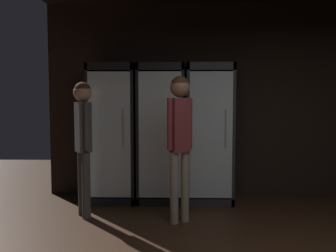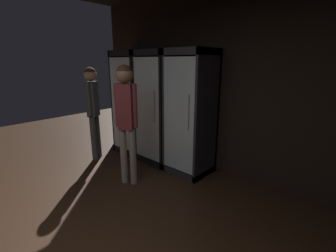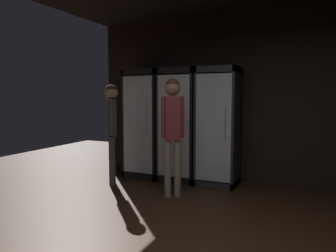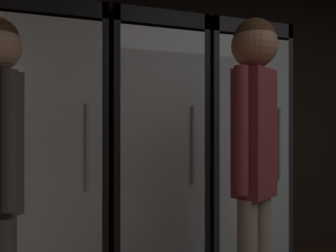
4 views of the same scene
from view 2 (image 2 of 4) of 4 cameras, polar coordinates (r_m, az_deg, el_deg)
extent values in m
cube|color=black|center=(3.50, 17.98, 9.42)|extent=(6.00, 0.06, 2.80)
cube|color=black|center=(4.69, -5.68, 5.95)|extent=(0.64, 0.04, 1.90)
cube|color=black|center=(4.75, -10.58, 5.87)|extent=(0.04, 0.59, 1.90)
cube|color=black|center=(4.29, -5.69, 5.04)|extent=(0.04, 0.59, 1.90)
cube|color=black|center=(4.45, -8.73, 16.97)|extent=(0.64, 0.59, 0.10)
cube|color=black|center=(4.76, -7.84, -5.26)|extent=(0.64, 0.59, 0.10)
cube|color=white|center=(4.67, -5.95, 5.90)|extent=(0.56, 0.02, 1.66)
cube|color=silver|center=(4.34, -11.14, 4.95)|extent=(0.56, 0.02, 1.66)
cylinder|color=#B2B2B7|center=(4.16, -9.90, 5.89)|extent=(0.02, 0.02, 0.50)
cube|color=silver|center=(4.73, -7.87, -4.47)|extent=(0.54, 0.51, 0.02)
cylinder|color=#194723|center=(4.82, -9.79, -2.72)|extent=(0.07, 0.07, 0.21)
cylinder|color=#194723|center=(4.78, -9.87, -1.17)|extent=(0.02, 0.02, 0.06)
cylinder|color=#2D2D33|center=(4.83, -9.78, -2.88)|extent=(0.07, 0.07, 0.07)
cylinder|color=brown|center=(4.74, -8.54, -3.06)|extent=(0.07, 0.07, 0.20)
cylinder|color=brown|center=(4.70, -8.61, -1.46)|extent=(0.02, 0.02, 0.07)
cylinder|color=white|center=(4.73, -8.54, -2.97)|extent=(0.07, 0.07, 0.06)
cylinder|color=black|center=(4.65, -7.18, -3.13)|extent=(0.08, 0.08, 0.24)
cylinder|color=black|center=(4.60, -7.24, -1.19)|extent=(0.03, 0.03, 0.09)
cylinder|color=#2D2D33|center=(4.66, -7.17, -3.28)|extent=(0.08, 0.08, 0.08)
cylinder|color=#194723|center=(4.56, -5.93, -3.61)|extent=(0.07, 0.07, 0.22)
cylinder|color=#194723|center=(4.52, -5.98, -1.93)|extent=(0.03, 0.03, 0.07)
cylinder|color=tan|center=(4.57, -5.93, -3.68)|extent=(0.08, 0.08, 0.07)
cube|color=silver|center=(4.57, -8.12, 2.03)|extent=(0.54, 0.51, 0.02)
cylinder|color=black|center=(4.65, -9.95, 3.77)|extent=(0.07, 0.07, 0.24)
cylinder|color=black|center=(4.63, -10.04, 5.65)|extent=(0.02, 0.02, 0.08)
cylinder|color=white|center=(4.66, -9.94, 3.52)|extent=(0.07, 0.07, 0.08)
cylinder|color=black|center=(4.55, -8.05, 3.44)|extent=(0.07, 0.07, 0.21)
cylinder|color=black|center=(4.53, -8.12, 5.18)|extent=(0.02, 0.02, 0.07)
cylinder|color=beige|center=(4.56, -8.05, 3.33)|extent=(0.08, 0.08, 0.08)
cylinder|color=#9EAD99|center=(4.41, -7.00, 2.89)|extent=(0.08, 0.08, 0.18)
cylinder|color=#9EAD99|center=(4.38, -7.06, 4.68)|extent=(0.02, 0.02, 0.10)
cylinder|color=#B2332D|center=(4.41, -7.00, 2.82)|extent=(0.08, 0.08, 0.05)
cube|color=silver|center=(4.48, -8.39, 8.89)|extent=(0.54, 0.51, 0.02)
cylinder|color=#194723|center=(4.66, -9.62, 10.41)|extent=(0.07, 0.07, 0.20)
cylinder|color=#194723|center=(4.65, -9.71, 12.17)|extent=(0.02, 0.02, 0.09)
cylinder|color=tan|center=(4.66, -9.61, 10.18)|extent=(0.07, 0.07, 0.05)
cylinder|color=#194723|center=(4.54, -8.57, 10.48)|extent=(0.06, 0.06, 0.22)
cylinder|color=#194723|center=(4.53, -8.65, 12.36)|extent=(0.02, 0.02, 0.08)
cylinder|color=tan|center=(4.54, -8.57, 10.55)|extent=(0.07, 0.07, 0.07)
cylinder|color=#194723|center=(4.42, -7.74, 10.11)|extent=(0.08, 0.08, 0.18)
cylinder|color=#194723|center=(4.41, -7.81, 11.83)|extent=(0.03, 0.03, 0.08)
cylinder|color=white|center=(4.42, -7.74, 9.97)|extent=(0.08, 0.08, 0.05)
cylinder|color=#9EAD99|center=(4.29, -7.07, 10.28)|extent=(0.06, 0.06, 0.23)
cylinder|color=#9EAD99|center=(4.28, -7.15, 12.44)|extent=(0.02, 0.02, 0.10)
cylinder|color=#2D2D33|center=(4.30, -7.07, 10.24)|extent=(0.07, 0.07, 0.07)
cube|color=black|center=(4.23, 0.44, 4.96)|extent=(0.64, 0.04, 1.90)
cube|color=black|center=(4.24, -5.06, 4.93)|extent=(0.04, 0.59, 1.90)
cube|color=black|center=(3.83, 1.05, 3.84)|extent=(0.04, 0.59, 1.90)
cube|color=black|center=(3.96, -2.30, 17.32)|extent=(0.64, 0.59, 0.10)
cube|color=black|center=(4.30, -2.04, -7.44)|extent=(0.64, 0.59, 0.10)
cube|color=white|center=(4.21, 0.17, 4.90)|extent=(0.56, 0.02, 1.66)
cube|color=silver|center=(3.84, -5.13, 3.80)|extent=(0.56, 0.02, 1.66)
cylinder|color=#B2B2B7|center=(3.67, -3.41, 4.79)|extent=(0.02, 0.02, 0.50)
cube|color=silver|center=(4.27, -2.05, -6.57)|extent=(0.54, 0.51, 0.02)
cylinder|color=gray|center=(4.35, -3.72, -4.75)|extent=(0.07, 0.07, 0.18)
cylinder|color=gray|center=(4.31, -3.75, -3.09)|extent=(0.02, 0.02, 0.08)
cylinder|color=tan|center=(4.36, -3.72, -5.06)|extent=(0.07, 0.07, 0.06)
cylinder|color=brown|center=(4.21, -2.35, -5.46)|extent=(0.08, 0.08, 0.18)
cylinder|color=brown|center=(4.17, -2.38, -3.68)|extent=(0.03, 0.03, 0.10)
cylinder|color=beige|center=(4.22, -2.35, -5.71)|extent=(0.08, 0.08, 0.05)
cylinder|color=gray|center=(4.11, -0.27, -5.67)|extent=(0.07, 0.07, 0.23)
cylinder|color=gray|center=(4.05, -0.27, -3.58)|extent=(0.02, 0.02, 0.09)
cylinder|color=#B2332D|center=(4.11, -0.27, -5.63)|extent=(0.07, 0.07, 0.06)
cube|color=silver|center=(4.13, -2.10, -1.27)|extent=(0.54, 0.51, 0.02)
cylinder|color=#9EAD99|center=(4.25, -3.49, 0.57)|extent=(0.06, 0.06, 0.18)
cylinder|color=#9EAD99|center=(4.22, -3.52, 2.36)|extent=(0.02, 0.02, 0.09)
cylinder|color=tan|center=(4.25, -3.49, 0.64)|extent=(0.06, 0.06, 0.07)
cylinder|color=brown|center=(4.11, -2.11, 0.10)|extent=(0.08, 0.08, 0.18)
cylinder|color=brown|center=(4.08, -2.12, 1.97)|extent=(0.02, 0.02, 0.09)
cylinder|color=#B2332D|center=(4.11, -2.11, 0.08)|extent=(0.08, 0.08, 0.07)
cylinder|color=brown|center=(3.99, 0.01, -0.11)|extent=(0.08, 0.08, 0.22)
cylinder|color=brown|center=(3.95, 0.01, 2.08)|extent=(0.03, 0.03, 0.10)
cylinder|color=tan|center=(3.99, 0.01, -0.05)|extent=(0.08, 0.08, 0.05)
cube|color=silver|center=(4.03, -2.16, 4.35)|extent=(0.54, 0.51, 0.02)
cylinder|color=black|center=(4.14, -3.70, 6.21)|extent=(0.07, 0.07, 0.21)
cylinder|color=black|center=(4.12, -3.73, 8.30)|extent=(0.03, 0.03, 0.10)
cylinder|color=#B2332D|center=(4.15, -3.69, 5.84)|extent=(0.08, 0.08, 0.07)
cylinder|color=#336B38|center=(4.04, -1.92, 6.18)|extent=(0.07, 0.07, 0.24)
cylinder|color=#336B38|center=(4.01, -1.94, 8.52)|extent=(0.02, 0.02, 0.10)
cylinder|color=#B2332D|center=(4.04, -1.91, 5.69)|extent=(0.08, 0.08, 0.07)
cylinder|color=gray|center=(3.90, -0.06, 5.79)|extent=(0.07, 0.07, 0.23)
cylinder|color=gray|center=(3.87, -0.06, 8.09)|extent=(0.03, 0.03, 0.09)
cylinder|color=#B2332D|center=(3.90, -0.06, 5.51)|extent=(0.07, 0.07, 0.08)
cube|color=silver|center=(3.97, -2.22, 10.20)|extent=(0.54, 0.51, 0.02)
cylinder|color=#336B38|center=(4.07, -3.65, 11.95)|extent=(0.07, 0.07, 0.22)
cylinder|color=#336B38|center=(4.06, -3.69, 14.06)|extent=(0.03, 0.03, 0.08)
cylinder|color=white|center=(4.07, -3.65, 11.56)|extent=(0.08, 0.08, 0.06)
cylinder|color=#9EAD99|center=(3.87, -0.71, 11.53)|extent=(0.07, 0.07, 0.18)
cylinder|color=#9EAD99|center=(3.86, -0.71, 13.33)|extent=(0.02, 0.02, 0.06)
cylinder|color=#B2332D|center=(3.87, -0.71, 11.39)|extent=(0.08, 0.08, 0.05)
cube|color=#2B2B30|center=(3.83, 7.93, 3.67)|extent=(0.64, 0.04, 1.90)
cube|color=#2B2B30|center=(3.79, 1.84, 3.70)|extent=(0.04, 0.59, 1.90)
cube|color=#2B2B30|center=(3.44, 9.44, 2.27)|extent=(0.04, 0.59, 1.90)
cube|color=#2B2B30|center=(3.52, 5.85, 17.47)|extent=(0.64, 0.59, 0.10)
cube|color=#2B2B30|center=(3.90, 5.11, -9.99)|extent=(0.64, 0.59, 0.10)
cube|color=white|center=(3.80, 7.67, 3.60)|extent=(0.56, 0.02, 1.66)
cube|color=silver|center=(3.39, 2.57, 2.26)|extent=(0.56, 0.02, 1.66)
cylinder|color=#B2B2B7|center=(3.23, 4.92, 3.29)|extent=(0.02, 0.02, 0.50)
cube|color=silver|center=(3.87, 5.14, -9.05)|extent=(0.54, 0.51, 0.02)
cylinder|color=#9EAD99|center=(3.92, 2.69, -7.00)|extent=(0.07, 0.07, 0.20)
cylinder|color=#9EAD99|center=(3.87, 2.72, -5.19)|extent=(0.02, 0.02, 0.07)
cylinder|color=white|center=(3.92, 2.70, -6.90)|extent=(0.07, 0.07, 0.08)
cylinder|color=#9EAD99|center=(3.85, 4.15, -7.53)|extent=(0.06, 0.06, 0.19)
cylinder|color=#9EAD99|center=(3.80, 4.19, -5.81)|extent=(0.02, 0.02, 0.06)
cylinder|color=tan|center=(3.86, 4.15, -7.84)|extent=(0.06, 0.06, 0.07)
cylinder|color=brown|center=(3.80, 6.13, -7.52)|extent=(0.08, 0.08, 0.23)
cylinder|color=brown|center=(3.74, 6.20, -5.24)|extent=(0.03, 0.03, 0.09)
cylinder|color=white|center=(3.81, 6.12, -7.91)|extent=(0.08, 0.08, 0.07)
cylinder|color=#9EAD99|center=(3.70, 7.59, -8.34)|extent=(0.08, 0.08, 0.22)
cylinder|color=#9EAD99|center=(3.64, 7.67, -6.07)|extent=(0.03, 0.03, 0.10)
cylinder|color=tan|center=(3.71, 7.58, -8.46)|extent=(0.08, 0.08, 0.07)
cube|color=silver|center=(3.72, 5.29, -3.27)|extent=(0.54, 0.51, 0.02)
cylinder|color=#194723|center=(3.78, 2.42, -1.24)|extent=(0.07, 0.07, 0.19)
cylinder|color=#194723|center=(3.74, 2.44, 0.86)|extent=(0.03, 0.03, 0.09)
cylinder|color=beige|center=(3.78, 2.42, -1.27)|extent=(0.07, 0.07, 0.07)
cylinder|color=gray|center=(3.72, 4.35, -1.19)|extent=(0.08, 0.08, 0.24)
cylinder|color=gray|center=(3.68, 4.40, 1.27)|extent=(0.03, 0.03, 0.09)
cylinder|color=#B2332D|center=(3.72, 4.35, -1.32)|extent=(0.08, 0.08, 0.08)
cylinder|color=#336B38|center=(3.66, 6.34, -1.65)|extent=(0.06, 0.06, 0.22)
cylinder|color=#336B38|center=(3.62, 6.41, 0.54)|extent=(0.02, 0.02, 0.07)
cylinder|color=white|center=(3.67, 6.33, -2.10)|extent=(0.07, 0.07, 0.09)
cylinder|color=#336B38|center=(3.55, 7.69, -2.50)|extent=(0.07, 0.07, 0.19)
cylinder|color=#336B38|center=(3.50, 7.77, -0.25)|extent=(0.02, 0.02, 0.10)
cylinder|color=#B2332D|center=(3.55, 7.68, -2.67)|extent=(0.08, 0.08, 0.06)
cube|color=silver|center=(3.61, 5.46, 2.95)|extent=(0.54, 0.51, 0.02)
cylinder|color=#194723|center=(3.72, 3.77, 5.31)|extent=(0.06, 0.06, 0.23)
cylinder|color=#194723|center=(3.69, 3.81, 7.59)|extent=(0.02, 0.02, 0.07)
cylinder|color=white|center=(3.72, 3.77, 5.32)|extent=(0.06, 0.06, 0.08)
cylinder|color=gray|center=(3.60, 5.86, 4.74)|extent=(0.06, 0.06, 0.21)
cylinder|color=gray|center=(3.58, 5.92, 7.13)|extent=(0.02, 0.02, 0.10)
cylinder|color=#2D2D33|center=(3.61, 5.85, 4.46)|extent=(0.06, 0.06, 0.08)
cylinder|color=#9EAD99|center=(3.47, 7.77, 4.03)|extent=(0.07, 0.07, 0.18)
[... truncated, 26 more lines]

